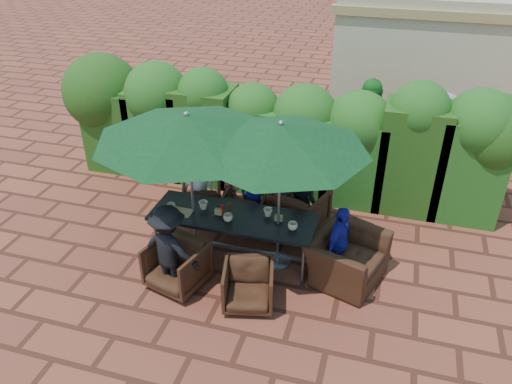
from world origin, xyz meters
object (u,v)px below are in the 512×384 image
(umbrella_right, at_px, (281,137))
(chair_near_right, at_px, (248,284))
(chair_near_left, at_px, (177,263))
(chair_end_right, at_px, (347,251))
(chair_far_mid, at_px, (246,207))
(umbrella_left, at_px, (187,127))
(dining_table, at_px, (233,219))
(chair_far_left, at_px, (202,197))
(chair_far_right, at_px, (299,208))

(umbrella_right, distance_m, chair_near_right, 2.13)
(umbrella_right, xyz_separation_m, chair_near_right, (-0.17, -1.05, -1.85))
(chair_near_left, height_order, chair_end_right, chair_end_right)
(chair_far_mid, xyz_separation_m, chair_end_right, (1.89, -0.93, 0.11))
(umbrella_left, bearing_deg, chair_near_left, -85.39)
(dining_table, distance_m, chair_far_mid, 0.91)
(chair_end_right, bearing_deg, chair_near_left, 127.96)
(chair_far_left, xyz_separation_m, chair_far_mid, (0.88, -0.12, 0.03))
(dining_table, distance_m, umbrella_left, 1.67)
(chair_end_right, bearing_deg, umbrella_left, 107.80)
(umbrella_left, bearing_deg, chair_far_right, 35.60)
(chair_far_mid, xyz_separation_m, chair_near_right, (0.63, -1.91, -0.02))
(chair_far_mid, distance_m, chair_end_right, 2.11)
(chair_far_right, bearing_deg, chair_end_right, 150.40)
(chair_far_mid, height_order, chair_near_left, chair_near_left)
(dining_table, distance_m, chair_far_right, 1.36)
(chair_far_right, bearing_deg, chair_far_left, 19.68)
(umbrella_right, bearing_deg, umbrella_left, -177.34)
(dining_table, height_order, chair_near_right, dining_table)
(chair_far_left, relative_size, chair_far_right, 0.81)
(umbrella_right, relative_size, chair_far_left, 3.68)
(umbrella_left, xyz_separation_m, chair_far_right, (1.51, 1.08, -1.78))
(chair_near_left, bearing_deg, dining_table, 74.36)
(umbrella_right, xyz_separation_m, chair_far_right, (0.13, 1.02, -1.78))
(umbrella_right, height_order, chair_near_left, umbrella_right)
(dining_table, distance_m, chair_near_right, 1.24)
(chair_end_right, bearing_deg, chair_near_right, 145.57)
(chair_far_left, height_order, chair_far_right, chair_far_right)
(dining_table, distance_m, chair_far_left, 1.39)
(umbrella_left, distance_m, chair_end_right, 3.02)
(dining_table, bearing_deg, umbrella_right, -0.66)
(umbrella_right, height_order, chair_end_right, umbrella_right)
(dining_table, bearing_deg, umbrella_left, -173.56)
(chair_near_left, relative_size, chair_near_right, 1.10)
(umbrella_left, relative_size, chair_far_left, 3.97)
(chair_far_right, height_order, chair_near_left, chair_far_right)
(chair_far_right, distance_m, chair_near_left, 2.44)
(umbrella_left, xyz_separation_m, chair_far_left, (-0.29, 1.05, -1.86))
(umbrella_left, xyz_separation_m, chair_near_right, (1.22, -0.98, -1.85))
(chair_far_mid, distance_m, chair_far_right, 0.94)
(umbrella_left, bearing_deg, chair_end_right, -0.09)
(dining_table, bearing_deg, chair_far_mid, 93.45)
(chair_far_right, distance_m, chair_near_right, 2.09)
(chair_near_left, distance_m, chair_end_right, 2.57)
(chair_far_mid, bearing_deg, umbrella_right, 132.51)
(umbrella_right, relative_size, chair_end_right, 2.30)
(chair_far_right, relative_size, chair_near_left, 1.08)
(chair_far_right, height_order, chair_near_right, chair_far_right)
(dining_table, relative_size, chair_far_right, 3.05)
(chair_far_mid, distance_m, chair_near_left, 1.89)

